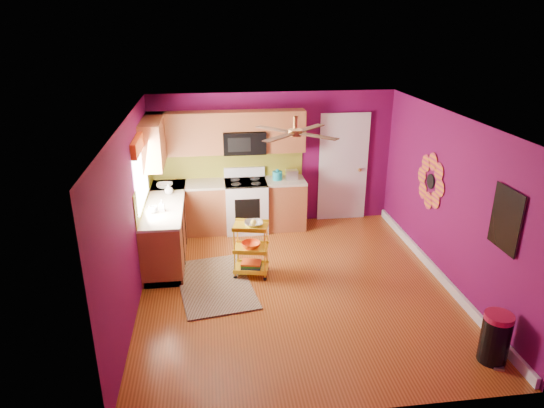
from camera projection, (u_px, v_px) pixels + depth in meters
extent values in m
plane|color=brown|center=(295.00, 286.00, 7.22)|extent=(5.00, 5.00, 0.00)
cube|color=#630B47|center=(273.00, 159.00, 9.08)|extent=(4.50, 0.04, 2.50)
cube|color=#630B47|center=(344.00, 308.00, 4.46)|extent=(4.50, 0.04, 2.50)
cube|color=#630B47|center=(132.00, 216.00, 6.50)|extent=(0.04, 5.00, 2.50)
cube|color=#630B47|center=(449.00, 201.00, 7.04)|extent=(0.04, 5.00, 2.50)
cube|color=silver|center=(298.00, 119.00, 6.32)|extent=(4.50, 5.00, 0.04)
cube|color=white|center=(437.00, 272.00, 7.46)|extent=(0.05, 4.90, 0.14)
cube|color=brown|center=(166.00, 229.00, 8.07)|extent=(0.60, 2.30, 0.90)
cube|color=brown|center=(230.00, 207.00, 8.99)|extent=(2.80, 0.60, 0.90)
cube|color=beige|center=(164.00, 202.00, 7.90)|extent=(0.63, 2.30, 0.04)
cube|color=beige|center=(229.00, 183.00, 8.82)|extent=(2.80, 0.63, 0.04)
cube|color=black|center=(168.00, 250.00, 8.22)|extent=(0.54, 2.30, 0.10)
cube|color=black|center=(231.00, 227.00, 9.13)|extent=(2.80, 0.54, 0.10)
cube|color=white|center=(246.00, 206.00, 8.99)|extent=(0.76, 0.66, 0.92)
cube|color=black|center=(246.00, 183.00, 8.83)|extent=(0.76, 0.62, 0.03)
cube|color=white|center=(244.00, 172.00, 9.04)|extent=(0.76, 0.06, 0.18)
cube|color=black|center=(248.00, 213.00, 8.70)|extent=(0.45, 0.02, 0.55)
cube|color=brown|center=(185.00, 134.00, 8.53)|extent=(1.32, 0.33, 0.75)
cube|color=brown|center=(285.00, 131.00, 8.74)|extent=(0.72, 0.33, 0.75)
cube|color=brown|center=(244.00, 121.00, 8.58)|extent=(0.76, 0.33, 0.34)
cube|color=brown|center=(154.00, 141.00, 8.02)|extent=(0.33, 1.30, 0.75)
cube|color=black|center=(244.00, 142.00, 8.68)|extent=(0.76, 0.38, 0.40)
cube|color=olive|center=(228.00, 164.00, 8.99)|extent=(2.80, 0.01, 0.51)
cube|color=olive|center=(144.00, 187.00, 7.77)|extent=(0.01, 2.30, 0.51)
cube|color=white|center=(140.00, 172.00, 7.36)|extent=(0.03, 1.20, 1.00)
cube|color=#F65715|center=(139.00, 141.00, 7.20)|extent=(0.08, 1.35, 0.22)
cube|color=white|center=(343.00, 169.00, 9.30)|extent=(0.85, 0.04, 2.05)
cube|color=white|center=(343.00, 169.00, 9.28)|extent=(0.95, 0.02, 2.15)
sphere|color=#BF8C3F|center=(360.00, 170.00, 9.30)|extent=(0.07, 0.07, 0.07)
cylinder|color=black|center=(431.00, 181.00, 7.56)|extent=(0.01, 0.24, 0.24)
cube|color=#1B7CB1|center=(507.00, 219.00, 5.63)|extent=(0.03, 0.52, 0.72)
cube|color=black|center=(506.00, 219.00, 5.63)|extent=(0.01, 0.56, 0.76)
cylinder|color=#BF8C3F|center=(296.00, 122.00, 6.53)|extent=(0.06, 0.06, 0.16)
cylinder|color=#BF8C3F|center=(295.00, 133.00, 6.58)|extent=(0.20, 0.20, 0.08)
cube|color=#4C2D19|center=(311.00, 128.00, 6.86)|extent=(0.47, 0.47, 0.01)
cube|color=#4C2D19|center=(273.00, 129.00, 6.80)|extent=(0.47, 0.47, 0.01)
cube|color=#4C2D19|center=(279.00, 138.00, 6.30)|extent=(0.47, 0.47, 0.01)
cube|color=#4C2D19|center=(319.00, 137.00, 6.36)|extent=(0.47, 0.47, 0.01)
cube|color=black|center=(215.00, 284.00, 7.25)|extent=(1.28, 1.82, 0.02)
cylinder|color=yellow|center=(234.00, 254.00, 7.26)|extent=(0.02, 0.02, 0.80)
cylinder|color=yellow|center=(265.00, 255.00, 7.22)|extent=(0.02, 0.02, 0.80)
cylinder|color=yellow|center=(238.00, 244.00, 7.55)|extent=(0.02, 0.02, 0.80)
cylinder|color=yellow|center=(267.00, 245.00, 7.52)|extent=(0.02, 0.02, 0.80)
sphere|color=black|center=(235.00, 277.00, 7.41)|extent=(0.06, 0.06, 0.06)
sphere|color=black|center=(265.00, 279.00, 7.37)|extent=(0.06, 0.06, 0.06)
sphere|color=black|center=(238.00, 267.00, 7.70)|extent=(0.06, 0.06, 0.06)
sphere|color=black|center=(267.00, 269.00, 7.66)|extent=(0.06, 0.06, 0.06)
cube|color=yellow|center=(251.00, 227.00, 7.25)|extent=(0.58, 0.48, 0.03)
cube|color=yellow|center=(251.00, 249.00, 7.38)|extent=(0.58, 0.48, 0.03)
cube|color=yellow|center=(251.00, 268.00, 7.50)|extent=(0.58, 0.48, 0.03)
imported|color=beige|center=(254.00, 224.00, 7.23)|extent=(0.34, 0.34, 0.07)
sphere|color=yellow|center=(254.00, 223.00, 7.22)|extent=(0.09, 0.09, 0.09)
imported|color=#F65715|center=(251.00, 245.00, 7.36)|extent=(0.35, 0.35, 0.09)
cube|color=navy|center=(251.00, 266.00, 7.49)|extent=(0.34, 0.28, 0.04)
cube|color=#267233|center=(251.00, 264.00, 7.48)|extent=(0.34, 0.28, 0.03)
cube|color=#F65715|center=(251.00, 262.00, 7.47)|extent=(0.34, 0.28, 0.03)
cylinder|color=black|center=(495.00, 340.00, 5.57)|extent=(0.41, 0.41, 0.56)
cylinder|color=#AF193E|center=(499.00, 317.00, 5.45)|extent=(0.33, 0.33, 0.07)
cube|color=beige|center=(499.00, 368.00, 5.51)|extent=(0.12, 0.09, 0.03)
cylinder|color=teal|center=(277.00, 176.00, 8.90)|extent=(0.18, 0.18, 0.16)
sphere|color=teal|center=(277.00, 170.00, 8.87)|extent=(0.06, 0.06, 0.06)
cube|color=beige|center=(292.00, 175.00, 8.92)|extent=(0.22, 0.15, 0.18)
imported|color=#EA3F72|center=(162.00, 205.00, 7.47)|extent=(0.08, 0.08, 0.18)
imported|color=white|center=(169.00, 189.00, 8.19)|extent=(0.14, 0.14, 0.18)
imported|color=white|center=(165.00, 186.00, 8.52)|extent=(0.29, 0.29, 0.07)
imported|color=white|center=(153.00, 210.00, 7.41)|extent=(0.14, 0.14, 0.11)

